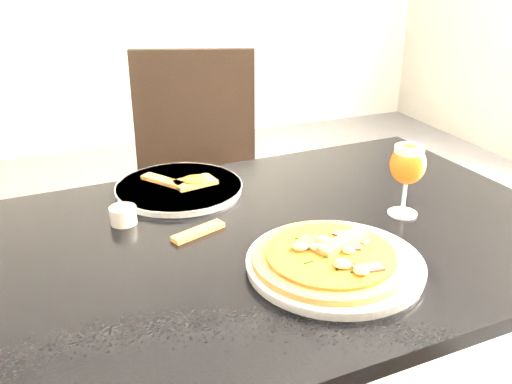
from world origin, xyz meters
name	(u,v)px	position (x,y,z in m)	size (l,w,h in m)	color
dining_table	(276,272)	(0.12, 0.14, 0.66)	(1.23, 0.85, 0.75)	black
chair_far	(195,183)	(0.19, 0.96, 0.53)	(0.56, 0.56, 0.95)	black
plate_main	(335,264)	(0.16, -0.02, 0.76)	(0.31, 0.31, 0.02)	silver
pizza	(331,256)	(0.15, -0.02, 0.78)	(0.28, 0.28, 0.03)	#A05626
plate_second	(179,188)	(0.00, 0.41, 0.76)	(0.29, 0.29, 0.02)	silver
crust_scraps	(184,181)	(0.01, 0.42, 0.77)	(0.16, 0.13, 0.01)	#A05626
loose_crust	(198,232)	(-0.02, 0.19, 0.75)	(0.12, 0.03, 0.01)	#A05626
sauce_cup	(123,214)	(-0.15, 0.30, 0.77)	(0.05, 0.05, 0.04)	beige
beer_glass	(408,165)	(0.40, 0.11, 0.86)	(0.07, 0.07, 0.16)	silver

